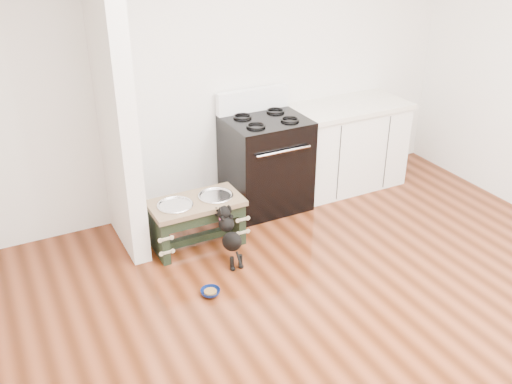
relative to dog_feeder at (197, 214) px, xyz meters
name	(u,v)px	position (x,y,z in m)	size (l,w,h in m)	color
ground	(378,341)	(0.65, -1.76, -0.32)	(5.00, 5.00, 0.00)	#401B0B
room_shell	(405,125)	(0.65, -1.76, 1.30)	(5.00, 5.00, 5.00)	silver
partition_wall	(114,98)	(-0.53, 0.34, 1.03)	(0.15, 0.80, 2.70)	silver
oven_range	(265,162)	(0.90, 0.40, 0.16)	(0.76, 0.69, 1.14)	black
cabinet_run	(346,146)	(1.88, 0.42, 0.14)	(1.24, 0.64, 0.91)	white
dog_feeder	(197,214)	(0.00, 0.00, 0.00)	(0.81, 0.43, 0.46)	black
puppy	(230,234)	(0.14, -0.37, -0.05)	(0.14, 0.42, 0.49)	black
floor_bowl	(210,292)	(-0.19, -0.73, -0.29)	(0.19, 0.19, 0.05)	#0B1A4F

